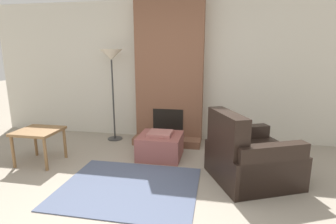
% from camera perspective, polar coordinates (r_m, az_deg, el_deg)
% --- Properties ---
extents(ground_plane, '(24.00, 24.00, 0.00)m').
position_cam_1_polar(ground_plane, '(2.87, -9.76, -22.36)').
color(ground_plane, gray).
extents(wall_back, '(7.29, 0.06, 2.60)m').
position_cam_1_polar(wall_back, '(5.05, 0.77, 8.86)').
color(wall_back, beige).
rests_on(wall_back, ground_plane).
extents(fireplace, '(1.22, 0.63, 2.60)m').
position_cam_1_polar(fireplace, '(4.85, 0.33, 8.02)').
color(fireplace, brown).
rests_on(fireplace, ground_plane).
extents(ottoman, '(0.67, 0.63, 0.42)m').
position_cam_1_polar(ottoman, '(4.22, -1.69, -7.29)').
color(ottoman, '#8C4C47').
rests_on(ottoman, ground_plane).
extents(armchair, '(1.27, 1.25, 0.93)m').
position_cam_1_polar(armchair, '(3.61, 16.91, -9.79)').
color(armchair, black).
rests_on(armchair, ground_plane).
extents(side_table, '(0.60, 0.56, 0.52)m').
position_cam_1_polar(side_table, '(4.39, -26.33, -4.44)').
color(side_table, brown).
rests_on(side_table, ground_plane).
extents(floor_lamp_left, '(0.42, 0.42, 1.71)m').
position_cam_1_polar(floor_lamp_left, '(4.98, -12.22, 11.03)').
color(floor_lamp_left, '#333333').
rests_on(floor_lamp_left, ground_plane).
extents(area_rug, '(1.69, 1.37, 0.01)m').
position_cam_1_polar(area_rug, '(3.43, -8.49, -15.86)').
color(area_rug, '#4C5670').
rests_on(area_rug, ground_plane).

